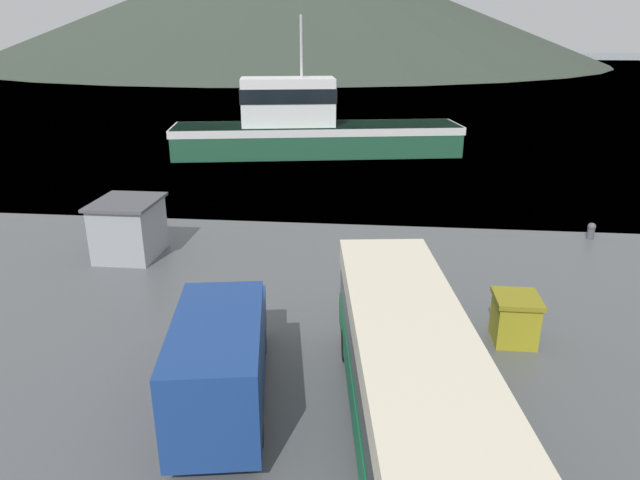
# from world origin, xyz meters

# --- Properties ---
(water_surface) EXTENTS (240.00, 240.00, 0.00)m
(water_surface) POSITION_xyz_m (0.00, 144.77, 0.00)
(water_surface) COLOR slate
(water_surface) RESTS_ON ground
(hill_backdrop) EXTENTS (182.70, 182.70, 35.28)m
(hill_backdrop) POSITION_xyz_m (-30.18, 184.31, 17.64)
(hill_backdrop) COLOR #333D33
(hill_backdrop) RESTS_ON ground
(tour_bus) EXTENTS (3.77, 10.63, 3.05)m
(tour_bus) POSITION_xyz_m (-1.10, 9.29, 1.73)
(tour_bus) COLOR #146B3D
(tour_bus) RESTS_ON ground
(delivery_van) EXTENTS (3.10, 6.61, 2.59)m
(delivery_van) POSITION_xyz_m (-5.58, 10.40, 1.36)
(delivery_van) COLOR navy
(delivery_van) RESTS_ON ground
(fishing_boat) EXTENTS (21.80, 8.31, 9.87)m
(fishing_boat) POSITION_xyz_m (-7.17, 41.15, 2.01)
(fishing_boat) COLOR #1E5138
(fishing_boat) RESTS_ON water_surface
(storage_bin) EXTENTS (1.31, 1.41, 1.46)m
(storage_bin) POSITION_xyz_m (2.25, 14.29, 0.74)
(storage_bin) COLOR olive
(storage_bin) RESTS_ON ground
(dock_kiosk) EXTENTS (2.48, 2.89, 2.37)m
(dock_kiosk) POSITION_xyz_m (-12.01, 19.78, 1.20)
(dock_kiosk) COLOR #93999E
(dock_kiosk) RESTS_ON ground
(mooring_bollard) EXTENTS (0.36, 0.36, 0.73)m
(mooring_bollard) POSITION_xyz_m (7.65, 23.91, 0.39)
(mooring_bollard) COLOR #4C4C51
(mooring_bollard) RESTS_ON ground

